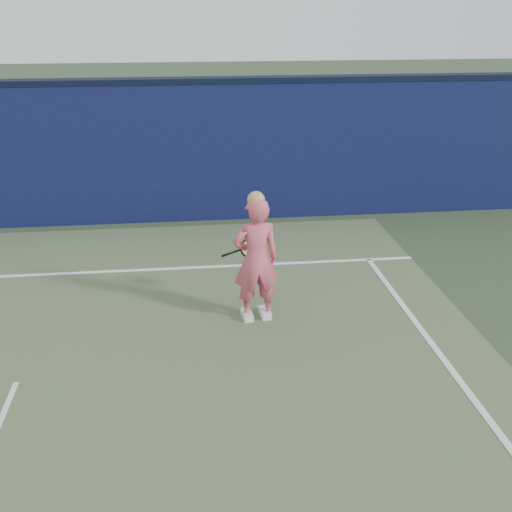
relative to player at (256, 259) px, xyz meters
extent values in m
cube|color=black|center=(-2.77, 4.26, 0.43)|extent=(24.00, 0.40, 2.50)
cube|color=black|center=(-2.77, 4.26, 1.73)|extent=(24.00, 0.42, 0.10)
imported|color=#D35266|center=(0.00, 0.00, -0.01)|extent=(0.63, 0.45, 1.63)
sphere|color=tan|center=(0.00, 0.00, 0.78)|extent=(0.22, 0.22, 0.22)
cube|color=white|center=(0.12, 0.01, -0.77)|extent=(0.15, 0.29, 0.10)
cube|color=white|center=(-0.12, -0.01, -0.77)|extent=(0.15, 0.29, 0.10)
torus|color=black|center=(-0.04, 0.43, -0.01)|extent=(0.27, 0.14, 0.28)
torus|color=gold|center=(-0.04, 0.43, -0.01)|extent=(0.22, 0.11, 0.23)
cylinder|color=beige|center=(-0.04, 0.43, -0.01)|extent=(0.22, 0.10, 0.22)
cylinder|color=black|center=(-0.24, 0.43, -0.06)|extent=(0.25, 0.07, 0.09)
cylinder|color=black|center=(-0.36, 0.43, -0.10)|extent=(0.12, 0.05, 0.06)
cube|color=white|center=(-2.77, 1.76, -0.81)|extent=(11.00, 0.08, 0.01)
camera|label=1|loc=(-0.89, -7.46, 3.05)|focal=45.00mm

